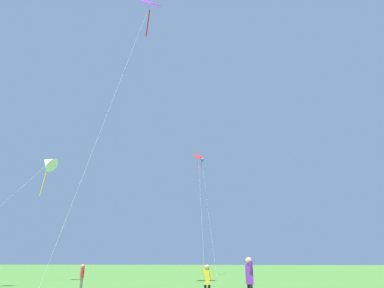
# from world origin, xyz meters

# --- Properties ---
(kite_white_distant) EXTENTS (1.90, 12.24, 11.72)m
(kite_white_distant) POSITION_xyz_m (-19.02, 24.91, 10.77)
(kite_white_distant) COLOR white
(kite_white_distant) RESTS_ON ground_plane
(kite_purple_streamer) EXTENTS (3.00, 9.63, 24.19)m
(kite_purple_streamer) POSITION_xyz_m (-7.89, 18.81, 22.24)
(kite_purple_streamer) COLOR purple
(kite_purple_streamer) RESTS_ON ground_plane
(kite_red_high) EXTENTS (2.15, 9.28, 15.83)m
(kite_red_high) POSITION_xyz_m (-6.00, 39.48, 14.31)
(kite_red_high) COLOR red
(kite_red_high) RESTS_ON ground_plane
(kite_blue_delta) EXTENTS (2.94, 7.61, 16.90)m
(kite_blue_delta) POSITION_xyz_m (-6.11, 44.60, 16.33)
(kite_blue_delta) COLOR blue
(kite_blue_delta) RESTS_ON ground_plane
(person_in_red_shirt) EXTENTS (0.29, 0.57, 1.81)m
(person_in_red_shirt) POSITION_xyz_m (-0.48, 8.20, 1.09)
(person_in_red_shirt) COLOR black
(person_in_red_shirt) RESTS_ON ground_plane
(person_far_back) EXTENTS (0.50, 0.21, 1.54)m
(person_far_back) POSITION_xyz_m (-2.17, 9.88, 0.93)
(person_far_back) COLOR black
(person_far_back) RESTS_ON ground_plane
(person_with_spool) EXTENTS (0.39, 0.40, 1.51)m
(person_with_spool) POSITION_xyz_m (-10.08, 15.41, 0.91)
(person_with_spool) COLOR #665B4C
(person_with_spool) RESTS_ON ground_plane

